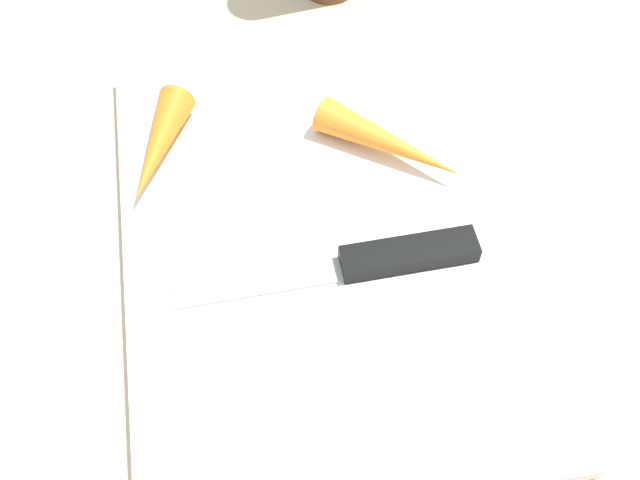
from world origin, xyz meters
The scene contains 5 objects.
ground_plane centered at (0.00, 0.00, 0.00)m, with size 1.40×1.40×0.00m, color #C6B793.
cutting_board centered at (0.00, 0.00, 0.01)m, with size 0.36×0.26×0.01m, color white.
knife centered at (-0.03, -0.04, 0.02)m, with size 0.02×0.20×0.01m.
carrot_short centered at (0.09, 0.10, 0.03)m, with size 0.03×0.03×0.10m, color orange.
carrot_long centered at (0.06, -0.06, 0.03)m, with size 0.03×0.03×0.11m, color orange.
Camera 1 is at (-0.28, 0.05, 0.44)m, focal length 43.05 mm.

